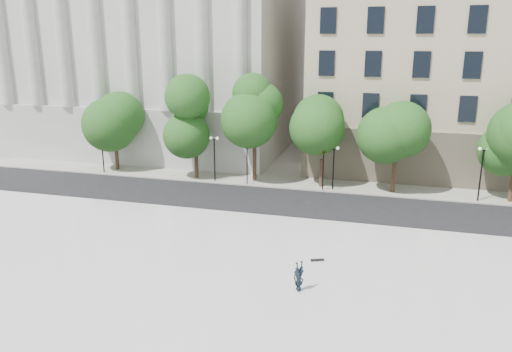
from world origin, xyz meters
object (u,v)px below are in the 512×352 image
object	(u,v)px
person_lying	(299,287)
traffic_light_east	(324,149)
traffic_light_west	(247,146)
skateboard	(317,260)

from	to	relation	value
person_lying	traffic_light_east	bearing A→B (deg)	55.06
traffic_light_west	traffic_light_east	size ratio (longest dim) A/B	0.98
traffic_light_east	skateboard	distance (m)	15.51
traffic_light_west	traffic_light_east	xyz separation A→B (m)	(6.82, 0.00, 0.10)
traffic_light_west	skateboard	xyz separation A→B (m)	(8.56, -15.06, -3.15)
traffic_light_east	person_lying	size ratio (longest dim) A/B	2.67
traffic_light_west	traffic_light_east	bearing A→B (deg)	0.00
person_lying	traffic_light_west	bearing A→B (deg)	74.40
person_lying	skateboard	size ratio (longest dim) A/B	2.04
person_lying	skateboard	world-z (taller)	person_lying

